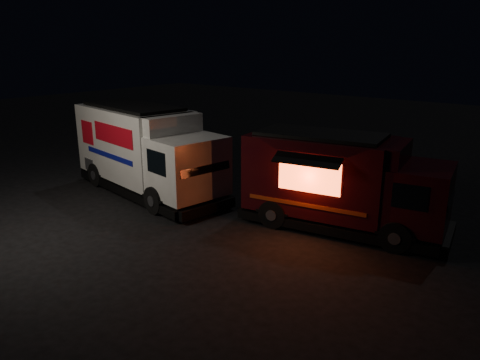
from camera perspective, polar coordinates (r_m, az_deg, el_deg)
ground at (r=16.35m, az=-10.34°, el=-5.08°), size 80.00×80.00×0.00m
white_truck at (r=19.04m, az=-11.09°, el=3.48°), size 8.03×3.78×3.50m
red_truck at (r=15.50m, az=12.67°, el=-0.31°), size 7.05×3.60×3.13m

